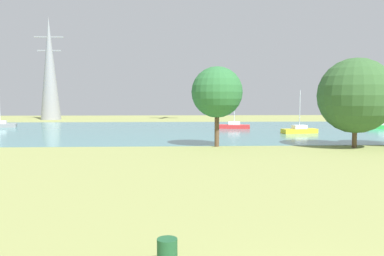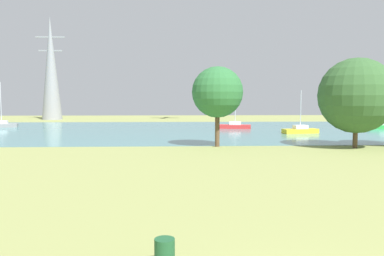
# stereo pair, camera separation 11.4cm
# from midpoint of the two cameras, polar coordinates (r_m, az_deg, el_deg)

# --- Properties ---
(ground_plane) EXTENTS (160.00, 160.00, 0.00)m
(ground_plane) POSITION_cam_midpoint_polar(r_m,az_deg,el_deg) (29.79, 3.28, -4.57)
(ground_plane) COLOR #8C9351
(litter_bin) EXTENTS (0.56, 0.56, 0.80)m
(litter_bin) POSITION_cam_midpoint_polar(r_m,az_deg,el_deg) (11.05, -3.76, -17.96)
(litter_bin) COLOR #1E512D
(litter_bin) RESTS_ON ground
(water_surface) EXTENTS (140.00, 40.00, 0.02)m
(water_surface) POSITION_cam_midpoint_polar(r_m,az_deg,el_deg) (57.54, 0.49, -0.28)
(water_surface) COLOR teal
(water_surface) RESTS_ON ground
(sailboat_gray) EXTENTS (5.01, 2.45, 7.31)m
(sailboat_gray) POSITION_cam_midpoint_polar(r_m,az_deg,el_deg) (69.43, -26.26, 0.44)
(sailboat_gray) COLOR gray
(sailboat_gray) RESTS_ON water_surface
(sailboat_yellow) EXTENTS (5.01, 2.45, 5.73)m
(sailboat_yellow) POSITION_cam_midpoint_polar(r_m,az_deg,el_deg) (53.64, 15.76, -0.30)
(sailboat_yellow) COLOR yellow
(sailboat_yellow) RESTS_ON water_surface
(sailboat_red) EXTENTS (4.99, 2.33, 6.68)m
(sailboat_red) POSITION_cam_midpoint_polar(r_m,az_deg,el_deg) (60.20, 6.44, 0.33)
(sailboat_red) COLOR red
(sailboat_red) RESTS_ON water_surface
(tree_east_far) EXTENTS (4.92, 4.92, 7.72)m
(tree_east_far) POSITION_cam_midpoint_polar(r_m,az_deg,el_deg) (37.17, 3.87, 5.29)
(tree_east_far) COLOR brown
(tree_east_far) RESTS_ON ground
(tree_mid_shore) EXTENTS (7.06, 7.06, 8.44)m
(tree_mid_shore) POSITION_cam_midpoint_polar(r_m,az_deg,el_deg) (39.31, 23.21, 4.42)
(tree_mid_shore) COLOR brown
(tree_mid_shore) RESTS_ON ground
(electricity_pylon) EXTENTS (6.40, 4.40, 22.94)m
(electricity_pylon) POSITION_cam_midpoint_polar(r_m,az_deg,el_deg) (92.62, -20.07, 8.30)
(electricity_pylon) COLOR gray
(electricity_pylon) RESTS_ON ground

